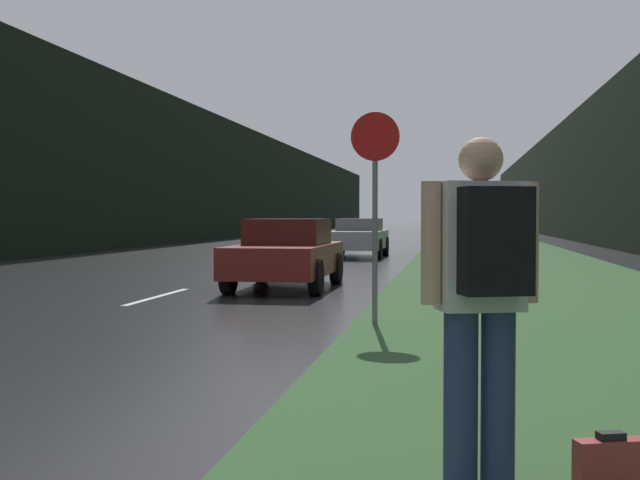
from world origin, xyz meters
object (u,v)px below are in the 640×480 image
(car_passing_far, at_px, (359,237))
(car_passing_near, at_px, (287,253))
(stop_sign, at_px, (375,197))
(hitchhiker_with_backpack, at_px, (483,288))
(suitcase, at_px, (611,468))

(car_passing_far, bearing_deg, car_passing_near, 90.00)
(stop_sign, relative_size, hitchhiker_with_backpack, 1.51)
(stop_sign, height_order, car_passing_far, stop_sign)
(stop_sign, bearing_deg, hitchhiker_with_backpack, -79.34)
(hitchhiker_with_backpack, xyz_separation_m, suitcase, (0.64, -0.02, -0.90))
(stop_sign, xyz_separation_m, hitchhiker_with_backpack, (1.17, -6.19, -0.63))
(suitcase, xyz_separation_m, car_passing_far, (-4.04, 23.50, 0.55))
(hitchhiker_with_backpack, bearing_deg, car_passing_near, 87.95)
(hitchhiker_with_backpack, distance_m, car_passing_far, 23.73)
(hitchhiker_with_backpack, xyz_separation_m, car_passing_far, (-3.40, 23.48, -0.35))
(suitcase, relative_size, car_passing_near, 0.09)
(car_passing_near, bearing_deg, car_passing_far, -90.00)
(car_passing_near, height_order, car_passing_far, car_passing_near)
(hitchhiker_with_backpack, bearing_deg, suitcase, -20.85)
(suitcase, bearing_deg, car_passing_near, 90.87)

